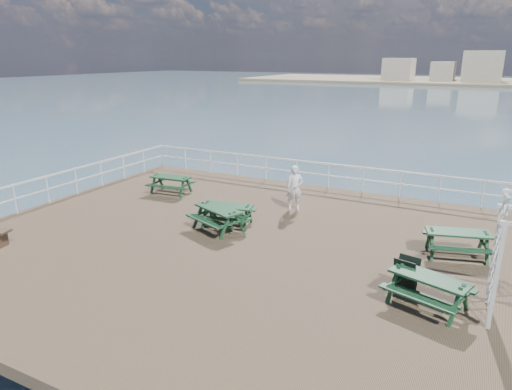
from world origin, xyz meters
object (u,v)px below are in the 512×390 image
object	(u,v)px
picnic_table_b	(227,211)
person	(295,188)
picnic_table_a	(171,181)
picnic_table_c	(458,238)
picnic_table_e	(429,285)
picnic_table_d	(218,214)

from	to	relation	value
picnic_table_b	person	xyz separation A→B (m)	(1.35, 2.51, 0.31)
picnic_table_a	picnic_table_b	bearing A→B (deg)	-33.81
picnic_table_c	picnic_table_e	size ratio (longest dim) A/B	0.99
picnic_table_c	person	world-z (taller)	person
picnic_table_a	picnic_table_c	bearing A→B (deg)	-11.89
picnic_table_e	picnic_table_d	bearing A→B (deg)	-178.64
picnic_table_b	person	size ratio (longest dim) A/B	1.17
picnic_table_c	person	size ratio (longest dim) A/B	1.22
picnic_table_d	picnic_table_c	bearing A→B (deg)	32.08
picnic_table_d	picnic_table_e	size ratio (longest dim) A/B	1.04
picnic_table_c	picnic_table_d	distance (m)	7.15
picnic_table_a	picnic_table_c	size ratio (longest dim) A/B	0.87
picnic_table_b	picnic_table_d	bearing A→B (deg)	-111.84
picnic_table_c	picnic_table_d	world-z (taller)	picnic_table_d
picnic_table_d	person	bearing A→B (deg)	85.84
picnic_table_a	person	world-z (taller)	person
picnic_table_a	picnic_table_e	bearing A→B (deg)	-28.19
picnic_table_a	picnic_table_b	xyz separation A→B (m)	(3.98, -2.19, 0.01)
picnic_table_a	person	size ratio (longest dim) A/B	1.05
picnic_table_b	person	distance (m)	2.87
picnic_table_e	picnic_table_b	bearing A→B (deg)	177.74
picnic_table_b	picnic_table_c	bearing A→B (deg)	-5.71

